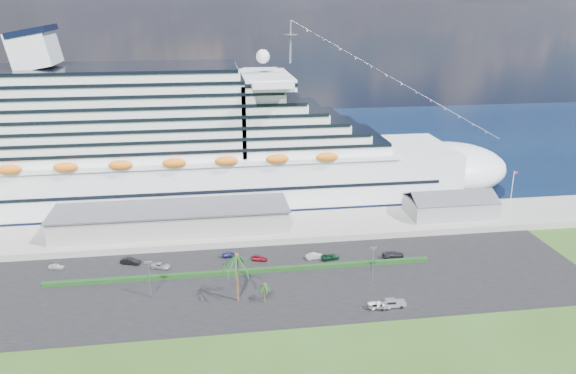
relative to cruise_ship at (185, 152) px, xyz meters
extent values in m
plane|color=#2E4717|center=(21.53, -64.00, -16.69)|extent=(420.00, 420.00, 0.00)
cube|color=black|center=(21.53, -53.00, -16.63)|extent=(140.00, 38.00, 0.12)
cube|color=gray|center=(21.53, -24.00, -15.79)|extent=(240.00, 20.00, 1.80)
cube|color=black|center=(21.53, 66.00, -16.68)|extent=(420.00, 160.00, 0.02)
cube|color=silver|center=(1.53, 0.00, -8.69)|extent=(160.00, 30.00, 16.00)
ellipsoid|color=silver|center=(81.53, 0.00, -8.69)|extent=(40.00, 30.00, 16.00)
cube|color=black|center=(1.53, 0.00, -15.49)|extent=(164.00, 30.60, 2.40)
cube|color=silver|center=(-10.47, 0.00, 12.91)|extent=(128.00, 26.00, 24.80)
cube|color=silver|center=(24.33, 0.00, 20.71)|extent=(14.00, 38.00, 3.20)
cube|color=silver|center=(-38.47, 0.00, 30.31)|extent=(11.58, 14.00, 11.58)
cylinder|color=gray|center=(31.53, 0.00, 31.31)|extent=(0.70, 0.70, 12.00)
ellipsoid|color=orange|center=(-2.47, -15.80, 1.11)|extent=(90.00, 2.40, 2.60)
ellipsoid|color=orange|center=(-2.47, 15.80, 1.11)|extent=(90.00, 2.40, 2.60)
cube|color=black|center=(1.53, 0.00, -7.89)|extent=(144.00, 30.40, 0.90)
cube|color=gray|center=(-3.47, -24.00, -11.89)|extent=(60.00, 14.00, 6.00)
cube|color=#4C4C54|center=(-3.47, -24.00, -8.79)|extent=(61.00, 15.00, 0.40)
cube|color=gray|center=(73.53, -24.00, -12.49)|extent=(24.00, 12.00, 4.80)
cube|color=#4C4C54|center=(73.53, -27.00, -8.89)|extent=(24.00, 6.31, 2.74)
cube|color=#4C4C54|center=(73.53, -21.00, -8.89)|extent=(24.00, 6.31, 2.74)
cylinder|color=silver|center=(91.53, -24.00, -8.89)|extent=(0.16, 0.16, 12.00)
cube|color=red|center=(92.03, -24.00, -3.29)|extent=(1.00, 0.04, 0.70)
cube|color=black|center=(13.53, -48.00, -16.12)|extent=(88.00, 1.10, 0.90)
cylinder|color=gray|center=(-6.47, -56.00, -12.57)|extent=(0.24, 0.24, 8.00)
cube|color=gray|center=(-6.47, -56.00, -8.47)|extent=(1.60, 0.35, 0.35)
cylinder|color=gray|center=(41.53, -56.00, -12.57)|extent=(0.24, 0.24, 8.00)
cube|color=gray|center=(41.53, -56.00, -8.47)|extent=(1.60, 0.35, 0.35)
cylinder|color=#47301E|center=(11.53, -60.00, -11.44)|extent=(0.54, 0.54, 10.50)
sphere|color=#47301E|center=(11.53, -60.00, -6.19)|extent=(0.98, 0.98, 0.98)
cylinder|color=#47301E|center=(17.03, -61.50, -14.59)|extent=(0.35, 0.35, 4.20)
sphere|color=#47301E|center=(17.03, -61.50, -12.49)|extent=(0.73, 0.73, 0.73)
imported|color=silver|center=(-29.35, -39.57, -15.95)|extent=(3.88, 2.26, 1.24)
imported|color=black|center=(-12.57, -39.51, -15.79)|extent=(5.02, 3.12, 1.56)
imported|color=#A1A3AA|center=(-5.38, -42.73, -15.93)|extent=(5.08, 3.86, 1.28)
imported|color=#171951|center=(11.03, -39.17, -15.96)|extent=(4.27, 1.85, 1.22)
imported|color=maroon|center=(17.69, -42.11, -15.89)|extent=(4.31, 2.68, 1.37)
imported|color=silver|center=(31.04, -42.98, -15.87)|extent=(4.39, 1.93, 1.40)
imported|color=#0C321B|center=(34.68, -43.82, -15.94)|extent=(4.82, 2.67, 1.28)
imported|color=black|center=(50.03, -44.98, -15.79)|extent=(5.59, 2.71, 1.57)
cylinder|color=black|center=(40.93, -68.19, -16.21)|extent=(0.73, 0.26, 0.73)
cylinder|color=black|center=(40.93, -66.45, -16.21)|extent=(0.73, 0.26, 0.73)
cylinder|color=black|center=(44.13, -68.19, -16.21)|extent=(0.73, 0.26, 0.73)
cylinder|color=black|center=(44.13, -66.45, -16.21)|extent=(0.73, 0.26, 0.73)
cube|color=#AAADB1|center=(42.67, -67.32, -15.89)|extent=(4.95, 1.89, 0.64)
cube|color=#AAADB1|center=(43.99, -67.32, -15.53)|extent=(2.21, 1.81, 0.50)
cube|color=#AAADB1|center=(42.03, -67.32, -15.25)|extent=(2.03, 1.76, 0.87)
cube|color=black|center=(42.03, -67.32, -15.16)|extent=(1.85, 1.80, 0.50)
cube|color=#AAADB1|center=(40.57, -67.32, -15.71)|extent=(0.84, 1.74, 0.32)
cube|color=gray|center=(39.61, -67.67, -16.06)|extent=(4.52, 2.23, 0.11)
cylinder|color=gray|center=(37.63, -67.67, -16.06)|extent=(2.06, 0.39, 0.08)
cylinder|color=black|center=(39.98, -68.52, -16.27)|extent=(0.63, 0.30, 0.60)
cylinder|color=black|center=(39.98, -66.83, -16.27)|extent=(0.63, 0.30, 0.60)
imported|color=white|center=(39.61, -67.67, -15.51)|extent=(5.23, 4.09, 0.99)
camera|label=1|loc=(6.94, -163.58, 43.22)|focal=35.00mm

